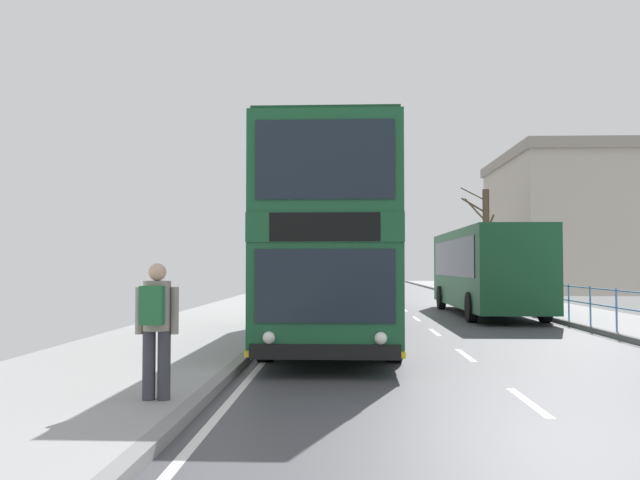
% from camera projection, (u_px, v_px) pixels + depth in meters
% --- Properties ---
extents(ground, '(15.80, 140.00, 0.20)m').
position_uv_depth(ground, '(524.00, 452.00, 6.56)').
color(ground, '#444449').
extents(double_decker_bus_main, '(2.78, 10.71, 4.40)m').
position_uv_depth(double_decker_bus_main, '(334.00, 244.00, 16.17)').
color(double_decker_bus_main, '#19512D').
rests_on(double_decker_bus_main, ground).
extents(background_bus_far_lane, '(2.64, 10.52, 3.09)m').
position_uv_depth(background_bus_far_lane, '(485.00, 269.00, 25.49)').
color(background_bus_far_lane, '#19512D').
rests_on(background_bus_far_lane, ground).
extents(pedestrian_railing_far_kerb, '(0.05, 29.98, 1.09)m').
position_uv_depth(pedestrian_railing_far_kerb, '(569.00, 296.00, 21.25)').
color(pedestrian_railing_far_kerb, '#598CC6').
rests_on(pedestrian_railing_far_kerb, ground).
extents(pedestrian_with_backpack, '(0.54, 0.53, 1.69)m').
position_uv_depth(pedestrian_with_backpack, '(156.00, 320.00, 8.56)').
color(pedestrian_with_backpack, '#383842').
rests_on(pedestrian_with_backpack, ground).
extents(bare_tree_far_01, '(2.28, 1.15, 6.57)m').
position_uv_depth(bare_tree_far_01, '(486.00, 239.00, 42.87)').
color(bare_tree_far_01, '#4C3D2D').
rests_on(bare_tree_far_01, ground).
extents(background_building_00, '(9.78, 14.64, 9.57)m').
position_uv_depth(background_building_00, '(572.00, 223.00, 48.27)').
color(background_building_00, '#B2A899').
rests_on(background_building_00, ground).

